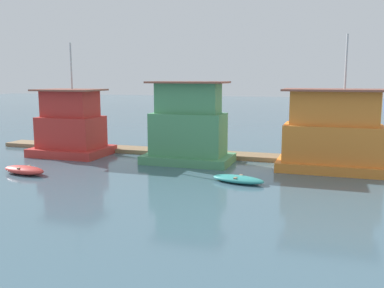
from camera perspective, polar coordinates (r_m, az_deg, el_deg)
ground_plane at (r=28.34m, az=0.63°, el=-2.50°), size 200.00×200.00×0.00m
dock_walkway at (r=30.69m, az=2.04°, el=-1.34°), size 33.80×1.91×0.30m
houseboat_red at (r=32.09m, az=-15.81°, el=2.18°), size 5.22×3.99×7.99m
houseboat_green at (r=27.99m, az=-0.51°, el=2.05°), size 5.76×3.42×5.34m
houseboat_orange at (r=27.03m, az=18.24°, el=1.14°), size 6.42×3.58×8.07m
dinghy_red at (r=26.81m, az=-21.47°, el=-3.24°), size 3.03×1.52×0.49m
dinghy_teal at (r=23.11m, az=6.18°, el=-4.68°), size 3.11×1.72×0.38m
mooring_post_far_left at (r=28.31m, az=13.01°, el=-0.76°), size 0.25×0.25×1.92m
mooring_post_near_right at (r=30.00m, az=-2.12°, el=0.13°), size 0.27×0.27×2.06m
mooring_post_near_left at (r=30.56m, az=-4.84°, el=0.36°), size 0.29×0.29×2.17m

